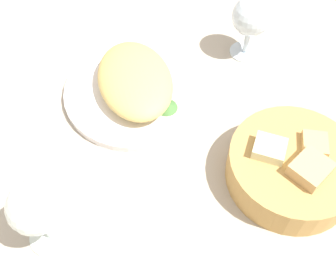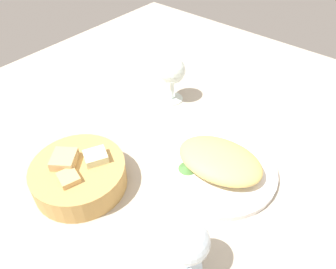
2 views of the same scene
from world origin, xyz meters
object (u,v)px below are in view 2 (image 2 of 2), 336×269
bread_basket (79,175)px  wine_glass_near (172,73)px  plate (218,169)px  wine_glass_far (187,243)px

bread_basket → wine_glass_near: wine_glass_near is taller
wine_glass_near → bread_basket: bearing=97.1°
plate → wine_glass_far: bearing=109.2°
plate → wine_glass_far: 24.89cm
wine_glass_far → plate: bearing=-70.8°
bread_basket → wine_glass_far: bearing=179.4°
bread_basket → wine_glass_near: 37.57cm
bread_basket → wine_glass_far: size_ratio=1.59×
wine_glass_near → wine_glass_far: bearing=131.9°
bread_basket → wine_glass_far: 29.22cm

